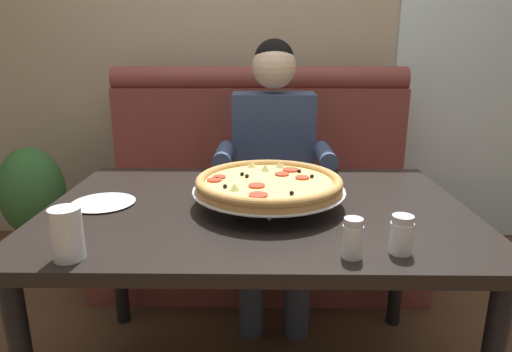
# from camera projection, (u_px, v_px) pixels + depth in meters

# --- Properties ---
(back_wall_with_window) EXTENTS (6.00, 0.12, 2.80)m
(back_wall_with_window) POSITION_uv_depth(u_px,v_px,m) (260.00, 20.00, 2.76)
(back_wall_with_window) COLOR tan
(back_wall_with_window) RESTS_ON ground_plane
(window_panel) EXTENTS (1.10, 0.02, 2.80)m
(window_panel) POSITION_uv_depth(u_px,v_px,m) (492.00, 19.00, 2.67)
(window_panel) COLOR white
(window_panel) RESTS_ON ground_plane
(booth_bench) EXTENTS (1.69, 0.78, 1.13)m
(booth_bench) POSITION_uv_depth(u_px,v_px,m) (259.00, 202.00, 2.49)
(booth_bench) COLOR brown
(booth_bench) RESTS_ON ground_plane
(dining_table) EXTENTS (1.40, 0.95, 0.72)m
(dining_table) POSITION_uv_depth(u_px,v_px,m) (257.00, 226.00, 1.52)
(dining_table) COLOR black
(dining_table) RESTS_ON ground_plane
(diner_main) EXTENTS (0.54, 0.64, 1.27)m
(diner_main) POSITION_uv_depth(u_px,v_px,m) (274.00, 160.00, 2.15)
(diner_main) COLOR #2D3342
(diner_main) RESTS_ON ground_plane
(pizza) EXTENTS (0.51, 0.51, 0.11)m
(pizza) POSITION_uv_depth(u_px,v_px,m) (269.00, 183.00, 1.48)
(pizza) COLOR silver
(pizza) RESTS_ON dining_table
(shaker_pepper_flakes) EXTENTS (0.06, 0.06, 0.10)m
(shaker_pepper_flakes) POSITION_uv_depth(u_px,v_px,m) (401.00, 237.00, 1.14)
(shaker_pepper_flakes) COLOR white
(shaker_pepper_flakes) RESTS_ON dining_table
(shaker_parmesan) EXTENTS (0.05, 0.05, 0.10)m
(shaker_parmesan) POSITION_uv_depth(u_px,v_px,m) (352.00, 241.00, 1.11)
(shaker_parmesan) COLOR white
(shaker_parmesan) RESTS_ON dining_table
(plate_near_left) EXTENTS (0.21, 0.21, 0.02)m
(plate_near_left) POSITION_uv_depth(u_px,v_px,m) (103.00, 201.00, 1.51)
(plate_near_left) COLOR white
(plate_near_left) RESTS_ON dining_table
(drinking_glass) EXTENTS (0.08, 0.08, 0.13)m
(drinking_glass) POSITION_uv_depth(u_px,v_px,m) (67.00, 237.00, 1.10)
(drinking_glass) COLOR silver
(drinking_glass) RESTS_ON dining_table
(patio_chair) EXTENTS (0.42, 0.42, 0.86)m
(patio_chair) POSITION_uv_depth(u_px,v_px,m) (452.00, 141.00, 3.51)
(patio_chair) COLOR black
(patio_chair) RESTS_ON ground_plane
(potted_plant) EXTENTS (0.36, 0.36, 0.70)m
(potted_plant) POSITION_uv_depth(u_px,v_px,m) (34.00, 201.00, 2.55)
(potted_plant) COLOR brown
(potted_plant) RESTS_ON ground_plane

